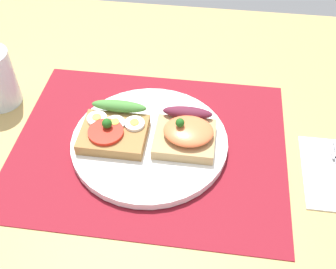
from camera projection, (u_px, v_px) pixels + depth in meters
The scene contains 5 objects.
ground_plane at pixel (150, 152), 68.56cm from camera, with size 120.00×90.00×3.20cm, color tan.
placemat at pixel (150, 145), 67.29cm from camera, with size 43.84×34.94×0.30cm, color maroon.
plate at pixel (150, 142), 66.72cm from camera, with size 25.13×25.13×1.29cm, color white.
sandwich_egg_tomato at pixel (114, 129), 65.90cm from camera, with size 10.38×10.02×4.04cm.
sandwich_salmon at pixel (186, 133), 64.64cm from camera, with size 9.48×9.83×5.08cm.
Camera 1 is at (8.98, -44.29, 50.13)cm, focal length 44.26 mm.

